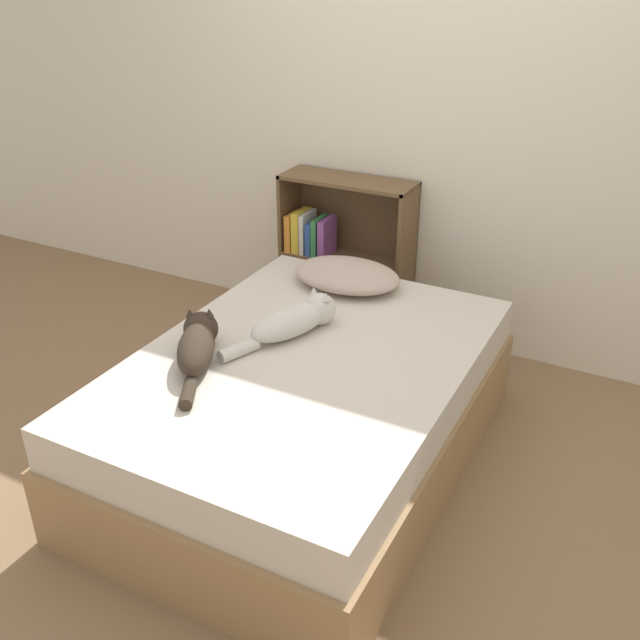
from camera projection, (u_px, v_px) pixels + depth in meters
ground_plane at (306, 459)px, 3.10m from camera, size 8.00×8.00×0.00m
wall_back at (432, 111)px, 3.57m from camera, size 8.00×0.06×2.50m
bed at (305, 410)px, 2.98m from camera, size 1.28×1.81×0.52m
pillow at (347, 275)px, 3.43m from camera, size 0.53×0.38×0.11m
cat_light at (296, 320)px, 3.00m from camera, size 0.29×0.56×0.16m
cat_dark at (197, 344)px, 2.80m from camera, size 0.33×0.51×0.16m
bookshelf at (343, 251)px, 4.00m from camera, size 0.73×0.26×0.89m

